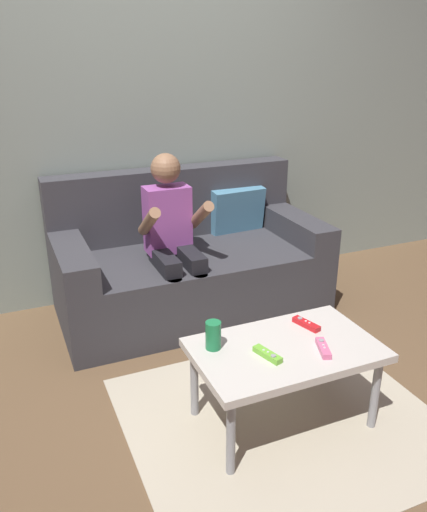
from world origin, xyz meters
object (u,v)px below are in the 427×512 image
(person_seated_on_couch, at_px, (173,235))
(couch, at_px, (189,263))
(soda_can, at_px, (213,335))
(game_remote_lime_near_edge, at_px, (267,355))
(coffee_table, at_px, (285,355))
(game_remote_pink_center, at_px, (323,348))
(game_remote_red_far_corner, at_px, (306,324))

(person_seated_on_couch, bearing_deg, couch, 49.28)
(person_seated_on_couch, height_order, soda_can, person_seated_on_couch)
(game_remote_lime_near_edge, bearing_deg, soda_can, 138.74)
(coffee_table, height_order, game_remote_pink_center, game_remote_pink_center)
(coffee_table, height_order, game_remote_lime_near_edge, game_remote_lime_near_edge)
(game_remote_lime_near_edge, height_order, game_remote_pink_center, same)
(person_seated_on_couch, bearing_deg, coffee_table, -81.79)
(person_seated_on_couch, height_order, game_remote_pink_center, person_seated_on_couch)
(couch, bearing_deg, game_remote_lime_near_edge, -96.05)
(game_remote_red_far_corner, bearing_deg, game_remote_lime_near_edge, -152.01)
(person_seated_on_couch, distance_m, game_remote_red_far_corner, 0.97)
(coffee_table, distance_m, soda_can, 0.32)
(game_remote_pink_center, bearing_deg, game_remote_red_far_corner, 77.23)
(soda_can, bearing_deg, game_remote_pink_center, -25.77)
(game_remote_pink_center, relative_size, soda_can, 1.18)
(couch, height_order, game_remote_pink_center, couch)
(game_remote_lime_near_edge, bearing_deg, game_remote_pink_center, -11.39)
(coffee_table, height_order, soda_can, soda_can)
(game_remote_lime_near_edge, distance_m, game_remote_red_far_corner, 0.32)
(coffee_table, xyz_separation_m, game_remote_lime_near_edge, (-0.11, -0.04, 0.05))
(coffee_table, bearing_deg, game_remote_red_far_corner, 32.94)
(couch, xyz_separation_m, game_remote_lime_near_edge, (-0.13, -1.24, 0.10))
(coffee_table, distance_m, game_remote_lime_near_edge, 0.13)
(person_seated_on_couch, distance_m, soda_can, 0.92)
(couch, relative_size, coffee_table, 2.05)
(couch, relative_size, person_seated_on_couch, 1.58)
(game_remote_pink_center, height_order, soda_can, soda_can)
(couch, height_order, coffee_table, couch)
(person_seated_on_couch, relative_size, soda_can, 8.33)
(couch, distance_m, game_remote_pink_center, 1.30)
(soda_can, bearing_deg, game_remote_red_far_corner, 0.19)
(game_remote_pink_center, bearing_deg, soda_can, 154.23)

